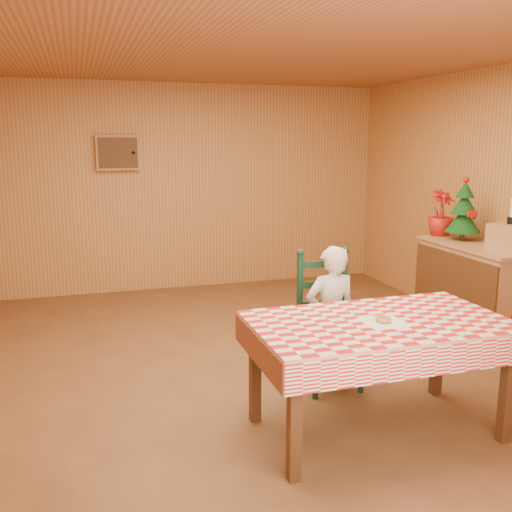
# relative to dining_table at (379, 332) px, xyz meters

# --- Properties ---
(ground) EXTENTS (6.00, 6.00, 0.00)m
(ground) POSITION_rel_dining_table_xyz_m (-0.41, 1.15, -0.69)
(ground) COLOR brown
(ground) RESTS_ON ground
(cabin_walls) EXTENTS (5.10, 6.05, 2.65)m
(cabin_walls) POSITION_rel_dining_table_xyz_m (-0.41, 1.68, 1.14)
(cabin_walls) COLOR #C78847
(cabin_walls) RESTS_ON ground
(dining_table) EXTENTS (1.66, 0.96, 0.77)m
(dining_table) POSITION_rel_dining_table_xyz_m (0.00, 0.00, 0.00)
(dining_table) COLOR #542F16
(dining_table) RESTS_ON ground
(ladder_chair) EXTENTS (0.44, 0.40, 1.08)m
(ladder_chair) POSITION_rel_dining_table_xyz_m (0.00, 0.79, -0.18)
(ladder_chair) COLOR black
(ladder_chair) RESTS_ON ground
(seated_child) EXTENTS (0.41, 0.27, 1.12)m
(seated_child) POSITION_rel_dining_table_xyz_m (0.00, 0.73, -0.13)
(seated_child) COLOR silver
(seated_child) RESTS_ON ground
(napkin) EXTENTS (0.27, 0.27, 0.00)m
(napkin) POSITION_rel_dining_table_xyz_m (0.00, -0.05, 0.08)
(napkin) COLOR white
(napkin) RESTS_ON dining_table
(donut) EXTENTS (0.11, 0.11, 0.04)m
(donut) POSITION_rel_dining_table_xyz_m (0.00, -0.05, 0.10)
(donut) COLOR #BE8444
(donut) RESTS_ON napkin
(shelf_unit) EXTENTS (0.54, 1.24, 0.93)m
(shelf_unit) POSITION_rel_dining_table_xyz_m (1.80, 1.35, -0.22)
(shelf_unit) COLOR tan
(shelf_unit) RESTS_ON ground
(crate) EXTENTS (0.38, 0.38, 0.25)m
(crate) POSITION_rel_dining_table_xyz_m (1.81, 0.95, 0.37)
(crate) COLOR tan
(crate) RESTS_ON shelf_unit
(christmas_tree) EXTENTS (0.34, 0.34, 0.62)m
(christmas_tree) POSITION_rel_dining_table_xyz_m (1.81, 1.60, 0.52)
(christmas_tree) COLOR #542F16
(christmas_tree) RESTS_ON shelf_unit
(flower_arrangement) EXTENTS (0.28, 0.28, 0.47)m
(flower_arrangement) POSITION_rel_dining_table_xyz_m (1.76, 1.90, 0.48)
(flower_arrangement) COLOR #B51710
(flower_arrangement) RESTS_ON shelf_unit
(candle_set) EXTENTS (0.07, 0.07, 0.22)m
(candle_set) POSITION_rel_dining_table_xyz_m (1.81, 0.95, 0.56)
(candle_set) COLOR black
(candle_set) RESTS_ON crate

